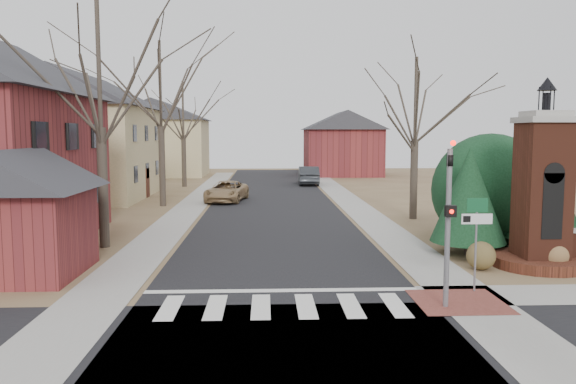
{
  "coord_description": "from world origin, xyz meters",
  "views": [
    {
      "loc": [
        -0.46,
        -13.71,
        4.59
      ],
      "look_at": [
        0.33,
        6.0,
        2.53
      ],
      "focal_mm": 35.0,
      "sensor_mm": 36.0,
      "label": 1
    }
  ],
  "objects_px": {
    "distant_car": "(308,175)",
    "brick_gate_monument": "(542,205)",
    "sign_post": "(476,226)",
    "traffic_signal_pole": "(449,211)",
    "pickup_truck": "(226,191)"
  },
  "relations": [
    {
      "from": "distant_car",
      "to": "brick_gate_monument",
      "type": "bearing_deg",
      "value": 101.48
    },
    {
      "from": "sign_post",
      "to": "traffic_signal_pole",
      "type": "bearing_deg",
      "value": -132.43
    },
    {
      "from": "pickup_truck",
      "to": "distant_car",
      "type": "height_order",
      "value": "distant_car"
    },
    {
      "from": "traffic_signal_pole",
      "to": "brick_gate_monument",
      "type": "distance_m",
      "value": 6.47
    },
    {
      "from": "sign_post",
      "to": "brick_gate_monument",
      "type": "bearing_deg",
      "value": 41.42
    },
    {
      "from": "traffic_signal_pole",
      "to": "brick_gate_monument",
      "type": "height_order",
      "value": "brick_gate_monument"
    },
    {
      "from": "brick_gate_monument",
      "to": "distant_car",
      "type": "xyz_separation_m",
      "value": [
        -5.6,
        31.54,
        -1.34
      ]
    },
    {
      "from": "sign_post",
      "to": "pickup_truck",
      "type": "height_order",
      "value": "sign_post"
    },
    {
      "from": "traffic_signal_pole",
      "to": "pickup_truck",
      "type": "bearing_deg",
      "value": 107.41
    },
    {
      "from": "traffic_signal_pole",
      "to": "brick_gate_monument",
      "type": "xyz_separation_m",
      "value": [
        4.7,
        4.42,
        -0.42
      ]
    },
    {
      "from": "brick_gate_monument",
      "to": "pickup_truck",
      "type": "bearing_deg",
      "value": 122.22
    },
    {
      "from": "pickup_truck",
      "to": "sign_post",
      "type": "bearing_deg",
      "value": -59.48
    },
    {
      "from": "brick_gate_monument",
      "to": "distant_car",
      "type": "height_order",
      "value": "brick_gate_monument"
    },
    {
      "from": "pickup_truck",
      "to": "distant_car",
      "type": "xyz_separation_m",
      "value": [
        6.52,
        12.31,
        0.14
      ]
    },
    {
      "from": "brick_gate_monument",
      "to": "pickup_truck",
      "type": "distance_m",
      "value": 22.77
    }
  ]
}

